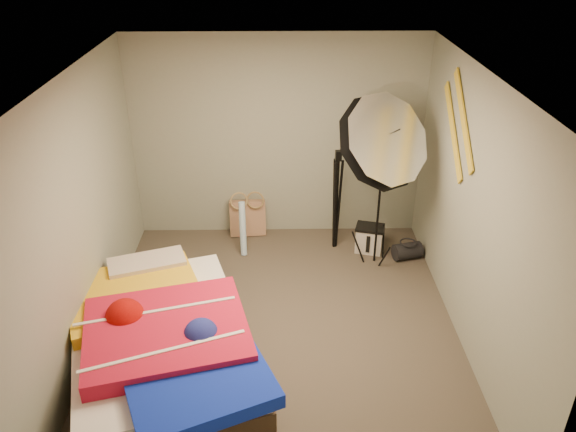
{
  "coord_description": "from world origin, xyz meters",
  "views": [
    {
      "loc": [
        0.01,
        -4.37,
        3.63
      ],
      "look_at": [
        0.1,
        0.6,
        0.95
      ],
      "focal_mm": 35.0,
      "sensor_mm": 36.0,
      "label": 1
    }
  ],
  "objects_px": {
    "bed": "(162,342)",
    "tote_bag": "(248,218)",
    "wrapping_roll": "(243,229)",
    "duffel_bag": "(407,251)",
    "photo_umbrella": "(380,143)",
    "camera_case": "(369,239)",
    "camera_tripod": "(337,194)"
  },
  "relations": [
    {
      "from": "camera_case",
      "to": "wrapping_roll",
      "type": "bearing_deg",
      "value": -163.83
    },
    {
      "from": "camera_tripod",
      "to": "wrapping_roll",
      "type": "bearing_deg",
      "value": -173.58
    },
    {
      "from": "duffel_bag",
      "to": "photo_umbrella",
      "type": "relative_size",
      "value": 0.15
    },
    {
      "from": "tote_bag",
      "to": "bed",
      "type": "xyz_separation_m",
      "value": [
        -0.64,
        -2.44,
        0.09
      ]
    },
    {
      "from": "wrapping_roll",
      "to": "duffel_bag",
      "type": "height_order",
      "value": "wrapping_roll"
    },
    {
      "from": "bed",
      "to": "camera_tripod",
      "type": "bearing_deg",
      "value": 50.68
    },
    {
      "from": "wrapping_roll",
      "to": "camera_case",
      "type": "xyz_separation_m",
      "value": [
        1.52,
        0.02,
        -0.18
      ]
    },
    {
      "from": "camera_case",
      "to": "photo_umbrella",
      "type": "bearing_deg",
      "value": -81.55
    },
    {
      "from": "tote_bag",
      "to": "photo_umbrella",
      "type": "relative_size",
      "value": 0.21
    },
    {
      "from": "tote_bag",
      "to": "bed",
      "type": "height_order",
      "value": "bed"
    },
    {
      "from": "camera_case",
      "to": "camera_tripod",
      "type": "xyz_separation_m",
      "value": [
        -0.41,
        0.11,
        0.57
      ]
    },
    {
      "from": "photo_umbrella",
      "to": "bed",
      "type": "bearing_deg",
      "value": -143.02
    },
    {
      "from": "wrapping_roll",
      "to": "camera_tripod",
      "type": "xyz_separation_m",
      "value": [
        1.12,
        0.13,
        0.4
      ]
    },
    {
      "from": "wrapping_roll",
      "to": "photo_umbrella",
      "type": "xyz_separation_m",
      "value": [
        1.47,
        -0.41,
        1.23
      ]
    },
    {
      "from": "tote_bag",
      "to": "wrapping_roll",
      "type": "relative_size",
      "value": 0.68
    },
    {
      "from": "bed",
      "to": "photo_umbrella",
      "type": "relative_size",
      "value": 1.16
    },
    {
      "from": "duffel_bag",
      "to": "tote_bag",
      "type": "bearing_deg",
      "value": 147.35
    },
    {
      "from": "camera_case",
      "to": "duffel_bag",
      "type": "distance_m",
      "value": 0.47
    },
    {
      "from": "duffel_bag",
      "to": "photo_umbrella",
      "type": "xyz_separation_m",
      "value": [
        -0.48,
        -0.25,
        1.46
      ]
    },
    {
      "from": "wrapping_roll",
      "to": "bed",
      "type": "height_order",
      "value": "wrapping_roll"
    },
    {
      "from": "tote_bag",
      "to": "duffel_bag",
      "type": "xyz_separation_m",
      "value": [
        1.92,
        -0.63,
        -0.13
      ]
    },
    {
      "from": "wrapping_roll",
      "to": "duffel_bag",
      "type": "xyz_separation_m",
      "value": [
        1.96,
        -0.16,
        -0.23
      ]
    },
    {
      "from": "camera_case",
      "to": "photo_umbrella",
      "type": "distance_m",
      "value": 1.47
    },
    {
      "from": "tote_bag",
      "to": "camera_tripod",
      "type": "xyz_separation_m",
      "value": [
        1.08,
        -0.34,
        0.5
      ]
    },
    {
      "from": "duffel_bag",
      "to": "bed",
      "type": "xyz_separation_m",
      "value": [
        -2.56,
        -1.82,
        0.21
      ]
    },
    {
      "from": "wrapping_roll",
      "to": "duffel_bag",
      "type": "bearing_deg",
      "value": -4.81
    },
    {
      "from": "wrapping_roll",
      "to": "camera_case",
      "type": "relative_size",
      "value": 2.13
    },
    {
      "from": "duffel_bag",
      "to": "camera_tripod",
      "type": "relative_size",
      "value": 0.26
    },
    {
      "from": "photo_umbrella",
      "to": "tote_bag",
      "type": "bearing_deg",
      "value": 148.64
    },
    {
      "from": "photo_umbrella",
      "to": "camera_tripod",
      "type": "height_order",
      "value": "photo_umbrella"
    },
    {
      "from": "bed",
      "to": "tote_bag",
      "type": "bearing_deg",
      "value": 75.27
    },
    {
      "from": "camera_case",
      "to": "bed",
      "type": "height_order",
      "value": "bed"
    }
  ]
}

